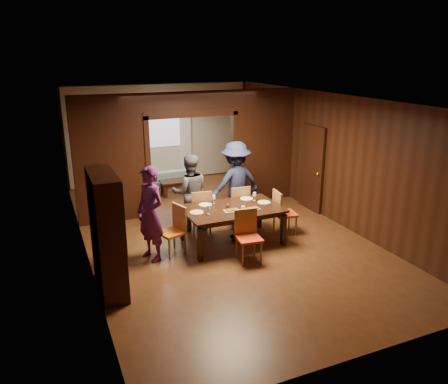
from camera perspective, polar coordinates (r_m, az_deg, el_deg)
name	(u,v)px	position (r m, az deg, el deg)	size (l,w,h in m)	color
floor	(218,232)	(9.58, -0.84, -5.30)	(9.00, 9.00, 0.00)	#4E2B16
ceiling	(217,97)	(8.85, -0.92, 12.24)	(5.50, 9.00, 0.02)	silver
room_walls	(188,148)	(10.81, -4.70, 5.73)	(5.52, 9.01, 2.90)	black
person_purple	(150,214)	(8.20, -9.60, -2.82)	(0.66, 0.43, 1.81)	#551D55
person_grey	(190,192)	(9.53, -4.48, -0.05)	(0.82, 0.64, 1.69)	#4B4D52
person_navy	(236,183)	(9.82, 1.51, 1.16)	(1.22, 0.70, 1.89)	#191F3F
sofa	(168,177)	(12.94, -7.30, 1.93)	(1.71, 0.67, 0.50)	#9AC3C9
serving_bowl	(237,204)	(8.93, 1.70, -1.59)	(0.29, 0.29, 0.07)	black
dining_table	(232,225)	(8.95, 1.09, -4.36)	(1.96, 1.22, 0.76)	black
coffee_table	(175,187)	(12.10, -6.42, 0.59)	(0.80, 0.50, 0.40)	black
chair_left	(171,231)	(8.47, -6.89, -5.08)	(0.44, 0.44, 0.97)	#C96A13
chair_right	(285,212)	(9.45, 8.02, -2.64)	(0.44, 0.44, 0.97)	#D44914
chair_far_l	(200,210)	(9.48, -3.14, -2.41)	(0.44, 0.44, 0.97)	#DE5814
chair_far_r	(237,205)	(9.77, 1.74, -1.77)	(0.44, 0.44, 0.97)	orange
chair_near	(249,237)	(8.16, 3.27, -5.87)	(0.44, 0.44, 0.97)	red
hutch	(107,233)	(7.25, -15.06, -5.22)	(0.40, 1.20, 2.00)	black
door_right	(312,168)	(10.89, 11.38, 3.06)	(0.06, 0.90, 2.10)	black
window_far	(160,125)	(13.19, -8.32, 8.65)	(1.20, 0.03, 1.30)	silver
curtain_left	(136,142)	(13.06, -11.38, 6.39)	(0.35, 0.06, 2.40)	white
curtain_right	(185,138)	(13.44, -5.08, 6.98)	(0.35, 0.06, 2.40)	white
plate_left	(197,212)	(8.57, -3.59, -2.66)	(0.27, 0.27, 0.01)	silver
plate_far_l	(205,205)	(8.98, -2.45, -1.67)	(0.27, 0.27, 0.01)	white
plate_far_r	(247,199)	(9.36, 2.96, -0.86)	(0.27, 0.27, 0.01)	white
plate_right	(264,202)	(9.16, 5.23, -1.35)	(0.27, 0.27, 0.01)	white
plate_near	(242,214)	(8.48, 2.38, -2.88)	(0.27, 0.27, 0.01)	white
platter_a	(232,210)	(8.64, 1.01, -2.38)	(0.30, 0.20, 0.04)	gray
platter_b	(252,209)	(8.74, 3.70, -2.17)	(0.30, 0.20, 0.04)	slate
wineglass_left	(208,210)	(8.45, -2.07, -2.34)	(0.08, 0.08, 0.18)	white
wineglass_far	(214,199)	(9.04, -1.34, -0.96)	(0.08, 0.08, 0.18)	silver
wineglass_right	(255,196)	(9.24, 4.01, -0.59)	(0.08, 0.08, 0.18)	silver
tumbler	(243,209)	(8.53, 2.52, -2.29)	(0.07, 0.07, 0.14)	white
condiment_jar	(227,207)	(8.72, 0.45, -1.93)	(0.08, 0.08, 0.11)	#4B2511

